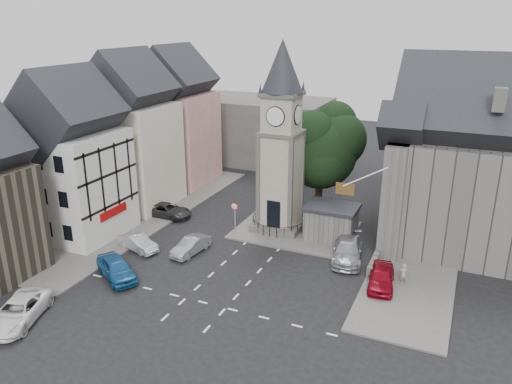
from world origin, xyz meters
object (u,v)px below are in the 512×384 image
at_px(clock_tower, 281,139).
at_px(stone_shelter, 331,223).
at_px(car_east_red, 381,277).
at_px(car_west_blue, 116,268).
at_px(pedestrian, 403,274).

relative_size(clock_tower, stone_shelter, 3.78).
bearing_deg(car_east_red, clock_tower, 139.14).
xyz_separation_m(stone_shelter, car_west_blue, (-12.30, -12.63, -0.77)).
distance_m(stone_shelter, pedestrian, 8.45).
relative_size(stone_shelter, car_west_blue, 0.94).
bearing_deg(stone_shelter, car_west_blue, -134.25).
height_order(car_west_blue, pedestrian, car_west_blue).
xyz_separation_m(clock_tower, car_west_blue, (-7.50, -13.12, -7.34)).
relative_size(stone_shelter, pedestrian, 2.83).
height_order(stone_shelter, car_west_blue, stone_shelter).
bearing_deg(pedestrian, stone_shelter, -80.80).
xyz_separation_m(stone_shelter, car_east_red, (5.37, -6.16, -0.81)).
relative_size(car_east_red, pedestrian, 2.84).
distance_m(car_east_red, pedestrian, 1.71).
bearing_deg(pedestrian, car_east_red, -4.48).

